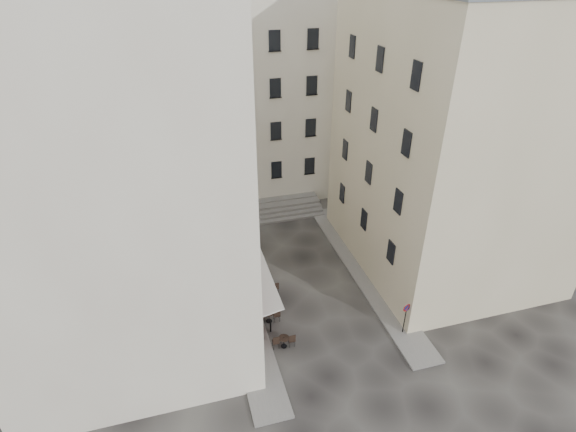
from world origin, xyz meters
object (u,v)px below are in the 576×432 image
object	(u,v)px
no_parking_sign	(406,313)
pedestrian	(257,275)
bistro_table_a	(284,341)
bistro_table_b	(269,315)

from	to	relation	value
no_parking_sign	pedestrian	size ratio (longest dim) A/B	1.29
bistro_table_a	bistro_table_b	xyz separation A→B (m)	(-0.35, 2.21, 0.03)
bistro_table_b	pedestrian	xyz separation A→B (m)	(0.02, 3.57, 0.39)
no_parking_sign	bistro_table_a	bearing A→B (deg)	160.23
bistro_table_a	pedestrian	world-z (taller)	pedestrian
no_parking_sign	bistro_table_b	size ratio (longest dim) A/B	1.67
no_parking_sign	bistro_table_b	world-z (taller)	no_parking_sign
bistro_table_a	bistro_table_b	distance (m)	2.24
bistro_table_a	no_parking_sign	bearing A→B (deg)	-7.48
bistro_table_b	pedestrian	world-z (taller)	pedestrian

